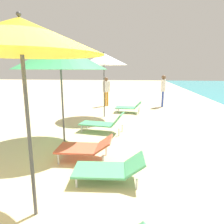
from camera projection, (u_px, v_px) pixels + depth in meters
ground at (29, 216)px, 2.88m from camera, size 80.00×80.00×0.00m
umbrella_nearest at (21, 36)px, 2.42m from camera, size 2.04×2.04×2.73m
lounger_nearest_shoreside at (110, 168)px, 3.77m from camera, size 1.38×0.75×0.48m
umbrella_second at (60, 57)px, 5.41m from camera, size 2.55×2.55×2.79m
lounger_second_shoreside at (103, 123)px, 6.74m from camera, size 1.53×0.77×0.69m
lounger_second_inland at (85, 147)px, 4.65m from camera, size 1.29×0.75×0.53m
umbrella_farthest at (104, 59)px, 8.54m from camera, size 2.00×2.00×2.82m
lounger_farthest_shoreside at (129, 107)px, 9.88m from camera, size 1.29×0.73×0.57m
person_walking_mid at (163, 88)px, 11.27m from camera, size 0.28×0.39×1.78m
person_walking_far at (106, 89)px, 11.56m from camera, size 0.39×0.42×1.66m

